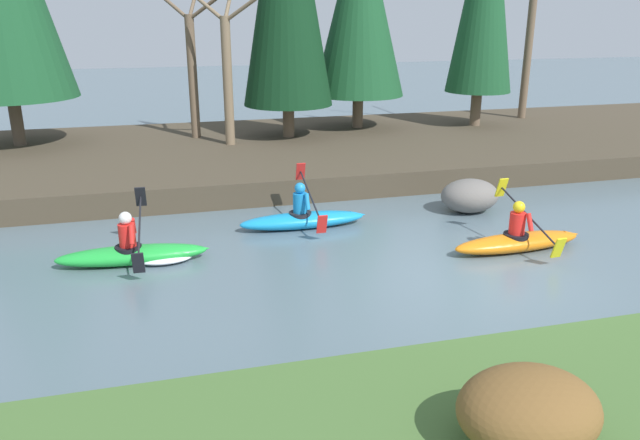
% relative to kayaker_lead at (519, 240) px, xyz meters
% --- Properties ---
extents(ground_plane, '(90.00, 90.00, 0.00)m').
position_rel_kayaker_lead_xyz_m(ground_plane, '(-1.56, -1.07, -0.22)').
color(ground_plane, slate).
extents(riverbank_far, '(44.00, 8.80, 0.61)m').
position_rel_kayaker_lead_xyz_m(riverbank_far, '(-1.56, 8.43, 0.08)').
color(riverbank_far, '#473D2D').
rests_on(riverbank_far, ground).
extents(conifer_tree_mid_left, '(3.03, 3.03, 7.09)m').
position_rel_kayaker_lead_xyz_m(conifer_tree_mid_left, '(0.11, 10.37, 4.47)').
color(conifer_tree_mid_left, brown).
rests_on(conifer_tree_mid_left, riverbank_far).
extents(bare_tree_upstream, '(2.75, 2.72, 4.91)m').
position_rel_kayaker_lead_xyz_m(bare_tree_upstream, '(-5.36, 10.03, 2.70)').
color(bare_tree_upstream, brown).
rests_on(bare_tree_upstream, riverbank_far).
extents(bare_tree_mid_upstream, '(2.72, 2.69, 4.86)m').
position_rel_kayaker_lead_xyz_m(bare_tree_mid_upstream, '(-4.45, 8.68, 2.68)').
color(bare_tree_mid_upstream, '#7A664C').
rests_on(bare_tree_mid_upstream, riverbank_far).
extents(bare_tree_mid_downstream, '(3.69, 3.65, 6.71)m').
position_rel_kayaker_lead_xyz_m(bare_tree_mid_downstream, '(6.69, 10.75, 3.55)').
color(bare_tree_mid_downstream, brown).
rests_on(bare_tree_mid_downstream, riverbank_far).
extents(shrub_clump_nearest, '(1.38, 1.15, 0.75)m').
position_rel_kayaker_lead_xyz_m(shrub_clump_nearest, '(-3.46, -5.64, 0.66)').
color(shrub_clump_nearest, brown).
rests_on(shrub_clump_nearest, riverbank_near).
extents(kayaker_lead, '(2.78, 2.07, 1.20)m').
position_rel_kayaker_lead_xyz_m(kayaker_lead, '(0.00, 0.00, 0.00)').
color(kayaker_lead, orange).
rests_on(kayaker_lead, ground).
extents(kayaker_middle, '(2.77, 2.06, 1.20)m').
position_rel_kayaker_lead_xyz_m(kayaker_middle, '(-3.71, 2.36, 0.00)').
color(kayaker_middle, '#1993D6').
rests_on(kayaker_middle, ground).
extents(kayaker_trailing, '(2.78, 2.07, 1.20)m').
position_rel_kayaker_lead_xyz_m(kayaker_trailing, '(-7.11, 1.22, -0.02)').
color(kayaker_trailing, green).
rests_on(kayaker_trailing, ground).
extents(boulder_midstream, '(1.36, 1.06, 0.77)m').
position_rel_kayaker_lead_xyz_m(boulder_midstream, '(0.24, 2.48, 0.16)').
color(boulder_midstream, slate).
rests_on(boulder_midstream, ground).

